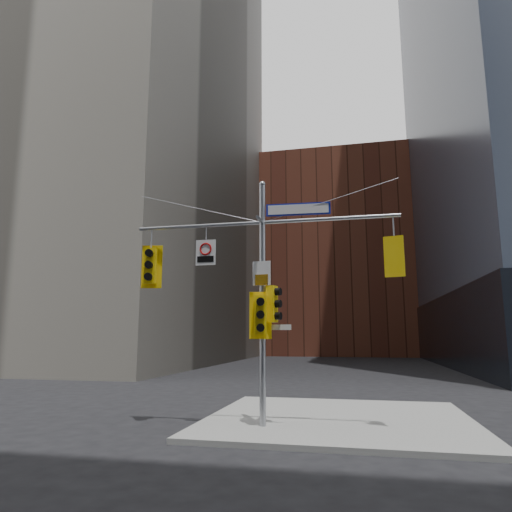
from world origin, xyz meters
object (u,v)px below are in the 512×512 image
at_px(signal_assembly, 262,275).
at_px(traffic_light_pole_front, 260,315).
at_px(traffic_light_pole_side, 273,304).
at_px(regulatory_sign_arm, 206,252).
at_px(street_sign_blade, 298,209).
at_px(traffic_light_east_arm, 395,257).
at_px(traffic_light_west_arm, 150,266).

height_order(signal_assembly, traffic_light_pole_front, signal_assembly).
distance_m(signal_assembly, traffic_light_pole_side, 0.93).
xyz_separation_m(signal_assembly, regulatory_sign_arm, (-1.77, -0.02, 0.76)).
relative_size(traffic_light_pole_front, street_sign_blade, 0.71).
xyz_separation_m(traffic_light_pole_front, regulatory_sign_arm, (-1.77, 0.25, 1.95)).
bearing_deg(traffic_light_pole_front, street_sign_blade, 1.96).
bearing_deg(traffic_light_pole_side, regulatory_sign_arm, 103.80).
height_order(traffic_light_east_arm, regulatory_sign_arm, regulatory_sign_arm).
distance_m(signal_assembly, traffic_light_pole_front, 1.22).
relative_size(traffic_light_west_arm, regulatory_sign_arm, 1.75).
relative_size(traffic_light_pole_side, traffic_light_pole_front, 0.78).
bearing_deg(regulatory_sign_arm, traffic_light_west_arm, 179.15).
bearing_deg(traffic_light_east_arm, street_sign_blade, 13.54).
height_order(street_sign_blade, regulatory_sign_arm, street_sign_blade).
relative_size(traffic_light_pole_front, regulatory_sign_arm, 1.72).
xyz_separation_m(traffic_light_west_arm, street_sign_blade, (4.68, -0.01, 1.55)).
height_order(traffic_light_pole_side, traffic_light_pole_front, traffic_light_pole_side).
bearing_deg(signal_assembly, street_sign_blade, 0.18).
bearing_deg(street_sign_blade, signal_assembly, 176.99).
height_order(signal_assembly, street_sign_blade, signal_assembly).
xyz_separation_m(signal_assembly, traffic_light_pole_front, (-0.00, -0.27, -1.19)).
distance_m(traffic_light_pole_side, regulatory_sign_arm, 2.65).
xyz_separation_m(traffic_light_pole_side, street_sign_blade, (0.77, 0.01, 2.80)).
bearing_deg(traffic_light_west_arm, regulatory_sign_arm, -12.23).
bearing_deg(traffic_light_pole_side, traffic_light_east_arm, -76.59).
bearing_deg(traffic_light_pole_side, signal_assembly, 102.78).
xyz_separation_m(street_sign_blade, regulatory_sign_arm, (-2.86, -0.02, -1.17)).
xyz_separation_m(traffic_light_east_arm, regulatory_sign_arm, (-5.55, -0.02, 0.38)).
bearing_deg(street_sign_blade, traffic_light_east_arm, -3.23).
distance_m(traffic_light_pole_side, street_sign_blade, 2.90).
xyz_separation_m(signal_assembly, traffic_light_west_arm, (-3.59, 0.01, 0.38)).
bearing_deg(traffic_light_east_arm, traffic_light_pole_front, 17.63).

